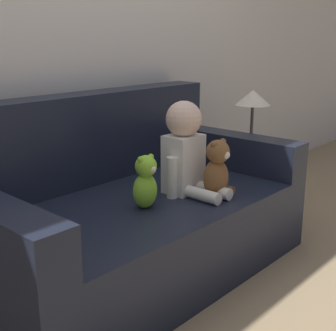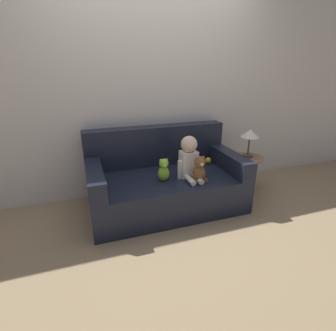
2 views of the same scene
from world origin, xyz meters
name	(u,v)px [view 2 (image 2 of 2)]	position (x,y,z in m)	size (l,w,h in m)	color
ground_plane	(166,206)	(0.00, 0.00, 0.00)	(12.00, 12.00, 0.00)	#9E8460
wall_back	(151,85)	(0.00, 0.55, 1.30)	(8.00, 0.05, 2.60)	silver
couch	(164,181)	(0.00, 0.07, 0.29)	(1.66, 0.92, 0.85)	black
person_baby	(189,159)	(0.22, -0.12, 0.59)	(0.26, 0.33, 0.45)	white
teddy_bear_brown	(199,170)	(0.27, -0.27, 0.52)	(0.16, 0.13, 0.28)	brown
plush_toy_side	(164,170)	(-0.07, -0.13, 0.51)	(0.12, 0.11, 0.24)	#8CD133
toy_ball	(208,161)	(0.60, 0.17, 0.42)	(0.08, 0.08, 0.08)	gold
side_table	(249,147)	(1.08, 0.05, 0.58)	(0.39, 0.39, 0.80)	#93704C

